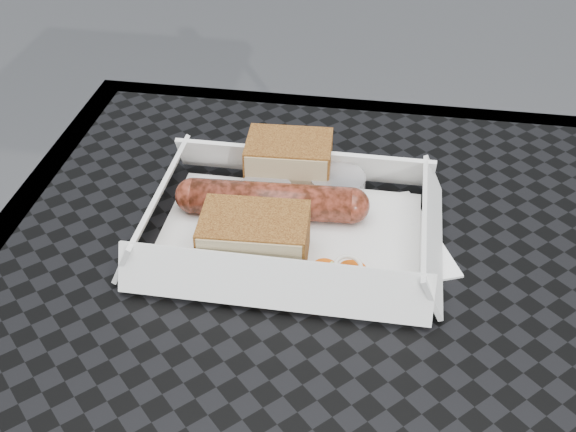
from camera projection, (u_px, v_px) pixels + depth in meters
The scene contains 8 objects.
food_tray at pixel (290, 235), 0.62m from camera, with size 0.22×0.15×0.00m, color white.
bratwurst at pixel (272, 201), 0.63m from camera, with size 0.17×0.04×0.03m.
bread_near at pixel (289, 163), 0.66m from camera, with size 0.08×0.05×0.05m, color brown.
bread_far at pixel (255, 239), 0.58m from camera, with size 0.09×0.06×0.04m, color brown.
veg_garnish at pixel (340, 280), 0.57m from camera, with size 0.03×0.03×0.00m.
napkin at pixel (368, 242), 0.61m from camera, with size 0.12×0.12×0.00m, color white.
condiment_cup_sauce at pixel (265, 203), 0.63m from camera, with size 0.05×0.05×0.03m, color #950E0A.
condiment_cup_empty at pixel (337, 190), 0.65m from camera, with size 0.05×0.05×0.03m, color silver.
Camera 1 is at (-0.06, -0.33, 1.14)m, focal length 45.00 mm.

